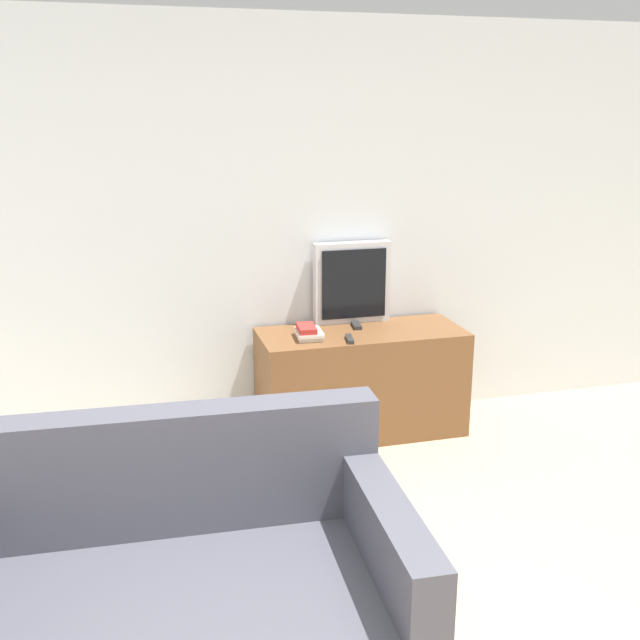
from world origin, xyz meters
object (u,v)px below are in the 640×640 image
tv_stand (361,382)px  remote_secondary (350,339)px  couch (172,620)px  remote_on_stand (357,325)px  television (352,283)px  book_stack (308,332)px

tv_stand → remote_secondary: bearing=-128.0°
couch → tv_stand: bearing=58.8°
tv_stand → couch: bearing=-123.9°
remote_on_stand → remote_secondary: 0.30m
tv_stand → couch: couch is taller
television → book_stack: bearing=-142.3°
television → remote_secondary: size_ratio=3.43×
tv_stand → remote_on_stand: remote_on_stand is taller
tv_stand → remote_secondary: remote_secondary is taller
television → remote_on_stand: bearing=-93.3°
tv_stand → television: television is taller
television → remote_on_stand: television is taller
couch → remote_secondary: couch is taller
remote_on_stand → remote_secondary: same height
tv_stand → remote_on_stand: bearing=92.3°
book_stack → remote_secondary: book_stack is taller
tv_stand → couch: 2.44m
book_stack → tv_stand: bearing=9.4°
remote_on_stand → remote_secondary: (-0.13, -0.27, 0.00)m
tv_stand → remote_secondary: size_ratio=8.42×
tv_stand → book_stack: size_ratio=5.88×
tv_stand → couch: (-1.36, -2.02, -0.02)m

